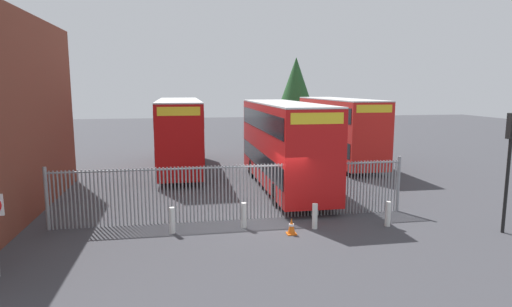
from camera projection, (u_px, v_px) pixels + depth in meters
ground_plane at (244, 177)px, 24.95m from camera, size 100.00×100.00×0.00m
palisade_fence at (235, 191)px, 16.72m from camera, size 13.93×0.14×2.35m
double_decker_bus_near_gate at (284, 142)px, 21.87m from camera, size 2.54×10.81×4.42m
double_decker_bus_behind_fence_left at (179, 132)px, 26.75m from camera, size 2.54×10.81×4.42m
double_decker_bus_behind_fence_right at (339, 128)px, 29.32m from camera, size 2.54×10.81×4.42m
bollard_near_left at (172, 220)px, 15.28m from camera, size 0.20×0.20×0.95m
bollard_center_front at (244, 215)px, 15.87m from camera, size 0.20×0.20×0.95m
bollard_near_right at (315, 216)px, 15.77m from camera, size 0.20×0.20×0.95m
bollard_far_right at (388, 214)px, 16.05m from camera, size 0.20×0.20×0.95m
traffic_cone_by_gate at (291, 226)px, 15.19m from camera, size 0.34×0.34×0.59m
traffic_light_kerbside at (510, 151)px, 14.95m from camera, size 0.28×0.33×4.30m
tree_tall_back at (296, 87)px, 40.12m from camera, size 3.85×3.85×7.96m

